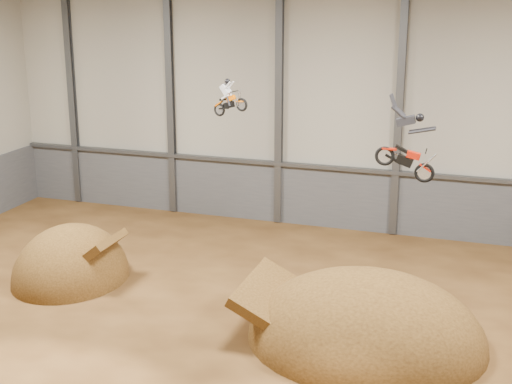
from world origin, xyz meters
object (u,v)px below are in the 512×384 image
fmx_rider_a (232,95)px  fmx_rider_b (403,139)px  takeoff_ramp (72,279)px  landing_ramp (365,341)px

fmx_rider_a → fmx_rider_b: size_ratio=0.58×
fmx_rider_a → fmx_rider_b: fmx_rider_a is taller
takeoff_ramp → fmx_rider_a: (7.10, 2.81, 8.64)m
landing_ramp → fmx_rider_b: size_ratio=2.88×
landing_ramp → fmx_rider_b: bearing=74.0°
fmx_rider_a → fmx_rider_b: (7.84, -2.11, -1.06)m
takeoff_ramp → fmx_rider_a: bearing=21.6°
takeoff_ramp → fmx_rider_b: size_ratio=1.87×
fmx_rider_a → landing_ramp: bearing=-15.9°
fmx_rider_b → landing_ramp: bearing=-107.7°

